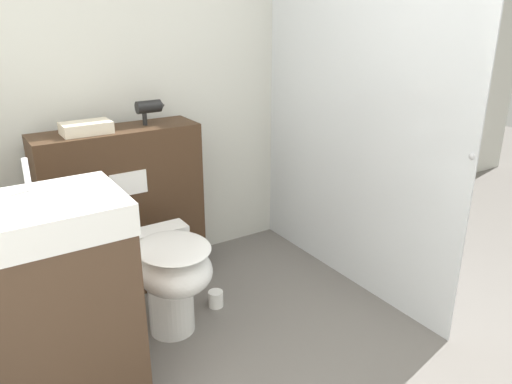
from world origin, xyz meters
TOP-DOWN VIEW (x-y plane):
  - wall_back at (0.00, 1.89)m, footprint 8.00×0.06m
  - partition_panel at (-0.46, 1.62)m, footprint 0.97×0.31m
  - shower_glass at (0.82, 0.98)m, footprint 0.04×1.75m
  - toilet at (-0.42, 1.00)m, footprint 0.39×0.57m
  - sink_vanity at (-1.07, 0.72)m, footprint 0.65×0.48m
  - hair_drier at (-0.24, 1.62)m, footprint 0.18×0.08m
  - folded_towel at (-0.63, 1.60)m, footprint 0.27×0.17m
  - spare_toilet_roll at (-0.10, 1.10)m, footprint 0.09×0.09m

SIDE VIEW (x-z plane):
  - spare_toilet_roll at x=-0.10m, z-range 0.00..0.10m
  - toilet at x=-0.42m, z-range 0.08..0.65m
  - sink_vanity at x=-1.07m, z-range -0.07..1.10m
  - partition_panel at x=-0.46m, z-range 0.00..1.06m
  - folded_towel at x=-0.63m, z-range 1.06..1.12m
  - shower_glass at x=0.82m, z-range 0.00..2.19m
  - hair_drier at x=-0.24m, z-range 1.09..1.24m
  - wall_back at x=0.00m, z-range 0.00..2.50m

